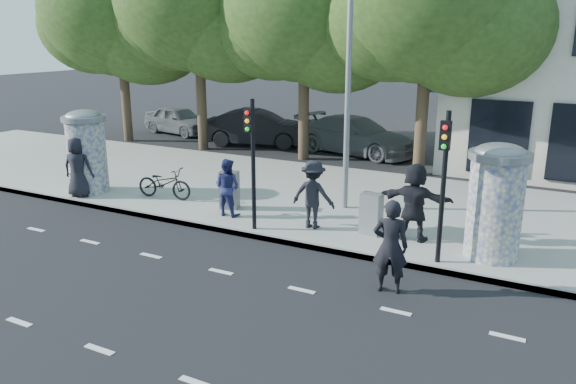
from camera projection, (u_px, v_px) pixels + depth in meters
The scene contains 24 objects.
ground at pixel (182, 297), 11.26m from camera, with size 120.00×120.00×0.00m, color black.
sidewalk at pixel (330, 199), 17.63m from camera, with size 40.00×8.00×0.15m, color gray.
curb at pixel (269, 238), 14.27m from camera, with size 40.00×0.10×0.16m, color slate.
lane_dash_near at pixel (100, 350), 9.38m from camera, with size 32.00×0.12×0.01m, color silver.
lane_dash_far at pixel (221, 272), 12.45m from camera, with size 32.00×0.12×0.01m, color silver.
ad_column_left at pixel (87, 149), 17.89m from camera, with size 1.36×1.36×2.65m.
ad_column_right at pixel (496, 199), 12.53m from camera, with size 1.36×1.36×2.65m.
traffic_pole_near at pixel (252, 151), 14.15m from camera, with size 0.22×0.31×3.40m.
traffic_pole_far at pixel (444, 172), 12.01m from camera, with size 0.22×0.31×3.40m.
street_lamp at pixel (348, 45), 15.26m from camera, with size 0.25×0.93×8.00m.
tree_far_left at pixel (119, 9), 26.03m from camera, with size 7.20×7.20×9.26m.
tree_mid_left at pixel (197, 0), 23.94m from camera, with size 7.20×7.20×9.57m.
tree_near_left at pixel (304, 8), 22.00m from camera, with size 6.80×6.80×8.97m.
ped_a at pixel (78, 167), 17.45m from camera, with size 0.92×0.60×1.89m, color black.
ped_c at pixel (227, 187), 15.68m from camera, with size 0.79×0.61×1.62m, color navy.
ped_d at pixel (313, 194), 14.63m from camera, with size 1.17×0.67×1.81m, color black.
ped_f at pixel (414, 202), 13.72m from camera, with size 1.82×0.65×1.96m, color black.
man_road at pixel (390, 246), 11.27m from camera, with size 0.71×0.47×1.96m, color black.
bicycle at pixel (164, 183), 17.37m from camera, with size 1.85×0.64×0.97m, color black.
cabinet_left at pixel (229, 190), 16.36m from camera, with size 0.53×0.38×1.10m, color slate.
cabinet_right at pixel (371, 214), 14.24m from camera, with size 0.51×0.37×1.07m, color gray.
car_left at pixel (179, 120), 29.47m from camera, with size 4.24×1.71×1.45m, color #595D60.
car_mid at pixel (258, 128), 26.29m from camera, with size 5.06×1.77×1.67m, color black.
car_right at pixel (356, 135), 24.54m from camera, with size 5.57×2.26×1.62m, color #585C60.
Camera 1 is at (6.65, -8.10, 5.10)m, focal length 35.00 mm.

